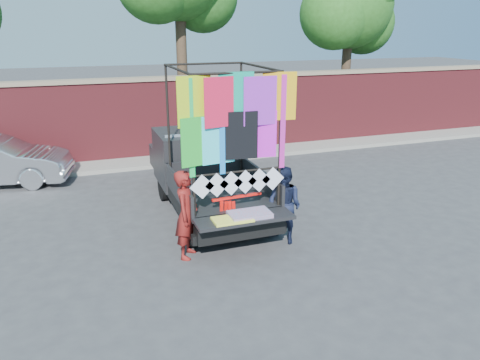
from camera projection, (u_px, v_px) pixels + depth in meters
name	position (u px, v px, depth m)	size (l,w,h in m)	color
ground	(232.00, 245.00, 9.29)	(90.00, 90.00, 0.00)	#38383A
brick_wall	(162.00, 117.00, 15.13)	(30.00, 0.45, 2.61)	maroon
curb	(168.00, 160.00, 14.90)	(30.00, 1.20, 0.12)	gray
tree_right	(352.00, 8.00, 17.45)	(4.20, 3.30, 6.62)	#38281C
pickup_truck	(201.00, 170.00, 11.15)	(2.15, 5.40, 3.40)	black
woman	(186.00, 214.00, 8.60)	(0.62, 0.40, 1.69)	maroon
man	(284.00, 205.00, 9.21)	(0.76, 0.59, 1.56)	#151B35
streamer_bundle	(232.00, 208.00, 8.84)	(1.00, 0.13, 0.69)	#F9140D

